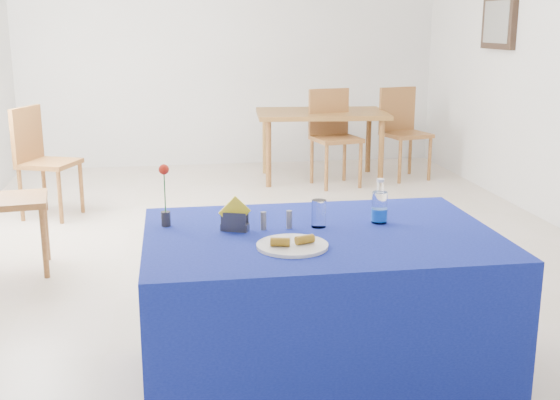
{
  "coord_description": "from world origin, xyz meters",
  "views": [
    {
      "loc": [
        -0.73,
        -5.03,
        1.69
      ],
      "look_at": [
        -0.26,
        -2.02,
        0.92
      ],
      "focal_mm": 45.0,
      "sensor_mm": 36.0,
      "label": 1
    }
  ],
  "objects_px": {
    "plate": "(292,246)",
    "chair_win_b": "(40,154)",
    "blue_table": "(319,309)",
    "water_bottle": "(379,208)",
    "oak_table": "(321,118)",
    "chair_bg_left": "(333,130)",
    "chair_bg_right": "(402,126)"
  },
  "relations": [
    {
      "from": "water_bottle",
      "to": "chair_bg_left",
      "type": "height_order",
      "value": "chair_bg_left"
    },
    {
      "from": "water_bottle",
      "to": "chair_win_b",
      "type": "height_order",
      "value": "chair_win_b"
    },
    {
      "from": "water_bottle",
      "to": "chair_bg_left",
      "type": "bearing_deg",
      "value": 79.9
    },
    {
      "from": "plate",
      "to": "blue_table",
      "type": "relative_size",
      "value": 0.19
    },
    {
      "from": "water_bottle",
      "to": "oak_table",
      "type": "distance_m",
      "value": 4.42
    },
    {
      "from": "blue_table",
      "to": "water_bottle",
      "type": "distance_m",
      "value": 0.56
    },
    {
      "from": "water_bottle",
      "to": "oak_table",
      "type": "xyz_separation_m",
      "value": [
        0.66,
        4.37,
        -0.15
      ]
    },
    {
      "from": "water_bottle",
      "to": "chair_win_b",
      "type": "xyz_separation_m",
      "value": [
        -2.12,
        3.23,
        -0.26
      ]
    },
    {
      "from": "chair_bg_left",
      "to": "water_bottle",
      "type": "bearing_deg",
      "value": -111.49
    },
    {
      "from": "plate",
      "to": "chair_win_b",
      "type": "relative_size",
      "value": 0.31
    },
    {
      "from": "oak_table",
      "to": "chair_win_b",
      "type": "relative_size",
      "value": 1.49
    },
    {
      "from": "chair_bg_right",
      "to": "oak_table",
      "type": "bearing_deg",
      "value": 163.4
    },
    {
      "from": "blue_table",
      "to": "chair_bg_left",
      "type": "height_order",
      "value": "chair_bg_left"
    },
    {
      "from": "chair_bg_left",
      "to": "chair_bg_right",
      "type": "height_order",
      "value": "chair_bg_left"
    },
    {
      "from": "blue_table",
      "to": "oak_table",
      "type": "height_order",
      "value": "blue_table"
    },
    {
      "from": "plate",
      "to": "chair_bg_right",
      "type": "bearing_deg",
      "value": 66.19
    },
    {
      "from": "plate",
      "to": "chair_bg_right",
      "type": "height_order",
      "value": "chair_bg_right"
    },
    {
      "from": "plate",
      "to": "chair_win_b",
      "type": "bearing_deg",
      "value": 114.92
    },
    {
      "from": "blue_table",
      "to": "water_bottle",
      "type": "bearing_deg",
      "value": 19.52
    },
    {
      "from": "water_bottle",
      "to": "chair_bg_right",
      "type": "bearing_deg",
      "value": 70.04
    },
    {
      "from": "water_bottle",
      "to": "oak_table",
      "type": "relative_size",
      "value": 0.15
    },
    {
      "from": "oak_table",
      "to": "blue_table",
      "type": "bearing_deg",
      "value": -102.28
    },
    {
      "from": "oak_table",
      "to": "chair_bg_left",
      "type": "bearing_deg",
      "value": -75.02
    },
    {
      "from": "chair_bg_right",
      "to": "plate",
      "type": "bearing_deg",
      "value": -128.16
    },
    {
      "from": "chair_bg_left",
      "to": "chair_win_b",
      "type": "xyz_separation_m",
      "value": [
        -2.86,
        -0.88,
        -0.02
      ]
    },
    {
      "from": "blue_table",
      "to": "water_bottle",
      "type": "xyz_separation_m",
      "value": [
        0.31,
        0.11,
        0.45
      ]
    },
    {
      "from": "water_bottle",
      "to": "oak_table",
      "type": "height_order",
      "value": "water_bottle"
    },
    {
      "from": "blue_table",
      "to": "plate",
      "type": "bearing_deg",
      "value": -129.22
    },
    {
      "from": "chair_bg_left",
      "to": "chair_bg_right",
      "type": "distance_m",
      "value": 0.87
    },
    {
      "from": "chair_bg_right",
      "to": "chair_win_b",
      "type": "distance_m",
      "value": 3.86
    },
    {
      "from": "chair_bg_right",
      "to": "blue_table",
      "type": "bearing_deg",
      "value": -127.34
    },
    {
      "from": "plate",
      "to": "water_bottle",
      "type": "xyz_separation_m",
      "value": [
        0.48,
        0.31,
        0.06
      ]
    }
  ]
}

